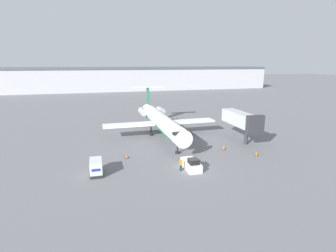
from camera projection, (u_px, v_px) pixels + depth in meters
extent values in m
plane|color=slate|center=(192.00, 170.00, 38.87)|extent=(600.00, 600.00, 0.00)
cube|color=#B2B2B7|center=(119.00, 80.00, 149.96)|extent=(180.00, 16.00, 12.13)
cube|color=#4C515B|center=(118.00, 68.00, 148.40)|extent=(180.00, 16.80, 1.20)
cylinder|color=white|center=(162.00, 121.00, 55.28)|extent=(3.14, 24.00, 3.01)
cone|color=white|center=(182.00, 138.00, 42.93)|extent=(3.02, 2.42, 3.01)
cube|color=black|center=(180.00, 133.00, 43.70)|extent=(2.56, 0.71, 0.44)
cone|color=white|center=(149.00, 110.00, 68.05)|extent=(2.72, 3.32, 2.71)
cube|color=#19723F|center=(162.00, 125.00, 55.51)|extent=(2.83, 21.60, 0.20)
cube|color=white|center=(190.00, 121.00, 58.36)|extent=(10.66, 3.23, 0.36)
cube|color=white|center=(129.00, 125.00, 54.76)|extent=(10.66, 3.23, 0.36)
cylinder|color=#ADADB7|center=(160.00, 111.00, 65.21)|extent=(1.68, 3.59, 1.66)
cylinder|color=#ADADB7|center=(143.00, 112.00, 64.03)|extent=(1.68, 3.59, 1.66)
cube|color=#19723F|center=(148.00, 96.00, 67.81)|extent=(0.25, 2.20, 4.43)
cube|color=white|center=(148.00, 87.00, 67.29)|extent=(7.99, 1.85, 0.20)
cylinder|color=black|center=(177.00, 148.00, 45.57)|extent=(0.24, 0.24, 2.01)
cylinder|color=black|center=(177.00, 152.00, 45.76)|extent=(0.80, 0.80, 0.40)
cylinder|color=black|center=(151.00, 131.00, 57.03)|extent=(0.24, 0.24, 2.01)
cylinder|color=black|center=(151.00, 135.00, 57.22)|extent=(0.80, 0.80, 0.40)
cylinder|color=black|center=(168.00, 130.00, 58.06)|extent=(0.24, 0.24, 2.01)
cylinder|color=black|center=(168.00, 133.00, 58.25)|extent=(0.80, 0.80, 0.40)
cube|color=silver|center=(191.00, 165.00, 39.10)|extent=(1.94, 4.38, 1.18)
cube|color=black|center=(193.00, 161.00, 37.97)|extent=(1.36, 1.58, 0.70)
cube|color=black|center=(186.00, 161.00, 41.11)|extent=(1.75, 0.30, 0.71)
cube|color=#232326|center=(96.00, 173.00, 37.16)|extent=(1.67, 3.22, 0.45)
cube|color=silver|center=(96.00, 166.00, 36.91)|extent=(1.67, 3.22, 1.72)
cube|color=navy|center=(96.00, 170.00, 35.38)|extent=(1.17, 0.04, 0.36)
cube|color=#232838|center=(181.00, 168.00, 38.42)|extent=(0.32, 0.20, 0.89)
cube|color=orange|center=(181.00, 163.00, 38.23)|extent=(0.40, 0.24, 0.71)
sphere|color=tan|center=(181.00, 160.00, 38.12)|extent=(0.26, 0.26, 0.26)
cube|color=black|center=(127.00, 158.00, 43.64)|extent=(0.53, 0.53, 0.04)
cone|color=orange|center=(127.00, 156.00, 43.57)|extent=(0.38, 0.38, 0.58)
cube|color=black|center=(224.00, 150.00, 47.87)|extent=(0.59, 0.59, 0.04)
cone|color=orange|center=(224.00, 147.00, 47.78)|extent=(0.42, 0.42, 0.76)
cube|color=black|center=(256.00, 155.00, 44.88)|extent=(0.59, 0.59, 0.04)
cone|color=orange|center=(257.00, 153.00, 44.80)|extent=(0.42, 0.42, 0.61)
cylinder|color=#2D2D33|center=(246.00, 136.00, 50.79)|extent=(0.70, 0.70, 3.20)
cube|color=#B2B7BC|center=(239.00, 119.00, 52.93)|extent=(2.60, 10.00, 2.60)
cube|color=#2D2D33|center=(255.00, 125.00, 47.68)|extent=(3.20, 1.20, 3.38)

